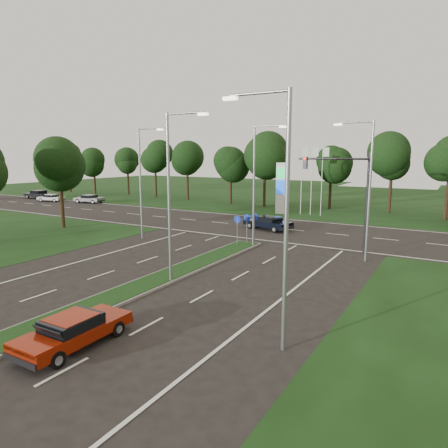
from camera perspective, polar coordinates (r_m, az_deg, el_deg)
The scene contains 19 objects.
ground at distance 18.77m, azimuth -21.26°, elevation -12.32°, with size 160.00×160.00×0.00m, color black.
verge_far at distance 67.32m, azimuth 18.60°, elevation 3.45°, with size 160.00×50.00×0.02m, color black.
cross_road at distance 37.85m, azimuth 8.52°, elevation -0.74°, with size 160.00×12.00×0.02m, color black.
median_kerb at distance 21.25m, azimuth -12.69°, elevation -9.10°, with size 2.00×26.00×0.12m, color slate.
streetlight_median_near at distance 21.06m, azimuth -7.47°, elevation 4.88°, with size 2.53×0.22×9.00m.
streetlight_median_far at distance 29.56m, azimuth 4.65°, elevation 6.33°, with size 2.53×0.22×9.00m.
streetlight_left_far at distance 33.16m, azimuth -11.63°, elevation 6.53°, with size 2.53×0.22×9.00m.
streetlight_right_far at distance 27.06m, azimuth 19.71°, elevation 5.47°, with size 2.53×0.22×9.00m.
streetlight_right_near at distance 13.64m, azimuth 8.17°, elevation 2.21°, with size 2.53×0.22×9.00m.
traffic_signal at distance 29.37m, azimuth 17.34°, elevation 5.06°, with size 5.10×0.42×7.00m.
median_signs at distance 30.74m, azimuth 3.21°, elevation 0.16°, with size 1.16×1.76×2.38m.
gas_pylon at distance 47.17m, azimuth 8.53°, elevation 5.25°, with size 5.80×1.26×8.00m.
tree_left_far at distance 40.16m, azimuth -22.04°, elevation 8.04°, with size 5.20×5.20×8.86m.
treeline_far at distance 52.30m, azimuth 15.54°, elevation 9.43°, with size 6.00×6.00×9.90m.
red_sedan at distance 15.89m, azimuth -20.71°, elevation -13.96°, with size 1.81×4.26×1.16m.
navy_sedan at distance 37.31m, azimuth 6.31°, elevation 0.21°, with size 4.87×2.93×1.25m.
far_car_a at distance 61.13m, azimuth -18.72°, elevation 3.46°, with size 4.40×2.48×1.19m.
far_car_b at distance 65.08m, azimuth -23.47°, elevation 3.47°, with size 4.05×2.53×1.08m.
far_car_c at distance 70.44m, azimuth -25.00°, elevation 3.89°, with size 4.62×2.10×1.32m.
Camera 1 is at (13.97, -10.50, 6.86)m, focal length 32.00 mm.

